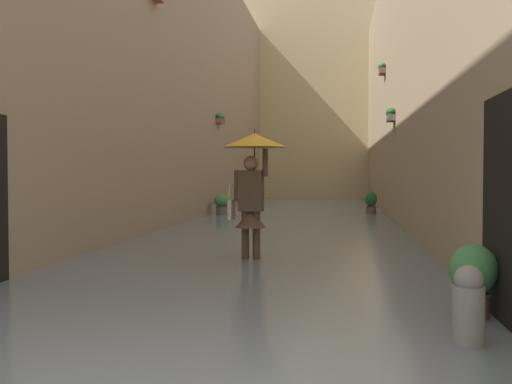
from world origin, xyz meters
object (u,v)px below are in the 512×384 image
Objects in this scene: potted_plant_far_right at (222,204)px; person_wading at (253,170)px; potted_plant_near_left at (371,203)px; mooring_bollard at (468,312)px; potted_plant_mid_left at (473,279)px.

person_wading is at bearing 103.55° from potted_plant_far_right.
potted_plant_near_left reaches higher than mooring_bollard.
mooring_bollard is (0.05, 15.71, -0.08)m from potted_plant_near_left.
person_wading is 10.52m from potted_plant_far_right.
potted_plant_near_left reaches higher than potted_plant_mid_left.
potted_plant_near_left is 1.14× the size of mooring_bollard.
mooring_bollard is (-2.37, 4.55, -1.15)m from person_wading.
person_wading is 2.57× the size of potted_plant_near_left.
potted_plant_near_left is at bearing -90.17° from mooring_bollard.
person_wading is 11.46m from potted_plant_near_left.
person_wading is 4.56m from potted_plant_mid_left.
potted_plant_mid_left is 1.08× the size of mooring_bollard.
potted_plant_near_left is at bearing -89.25° from potted_plant_mid_left.
person_wading is at bearing 77.77° from potted_plant_near_left.
potted_plant_mid_left is at bearing 110.20° from potted_plant_far_right.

